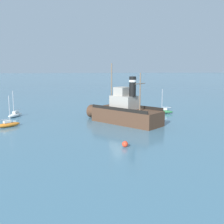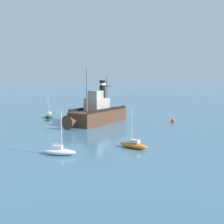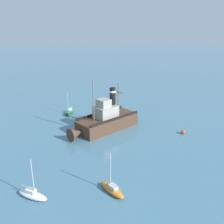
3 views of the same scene
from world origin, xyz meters
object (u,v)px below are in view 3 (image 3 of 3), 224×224
at_px(old_tugboat, 105,121).
at_px(mooring_buoy, 183,132).
at_px(sailboat_orange, 112,189).
at_px(sailboat_green, 69,112).
at_px(sailboat_white, 33,195).

bearing_deg(old_tugboat, mooring_buoy, 170.95).
bearing_deg(mooring_buoy, sailboat_orange, 51.00).
relative_size(sailboat_orange, sailboat_green, 1.00).
xyz_separation_m(sailboat_orange, sailboat_green, (9.07, -28.05, 0.00)).
relative_size(old_tugboat, sailboat_orange, 2.66).
height_order(sailboat_green, sailboat_white, same).
bearing_deg(sailboat_orange, mooring_buoy, -129.00).
distance_m(old_tugboat, sailboat_green, 12.69).
bearing_deg(sailboat_green, sailboat_orange, 107.93).
xyz_separation_m(sailboat_orange, mooring_buoy, (-13.17, -16.26, -0.06)).
relative_size(old_tugboat, sailboat_green, 2.66).
relative_size(sailboat_green, mooring_buoy, 6.70).
bearing_deg(sailboat_green, old_tugboat, 130.73).
distance_m(sailboat_orange, sailboat_white, 8.85).
bearing_deg(sailboat_white, mooring_buoy, -142.25).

